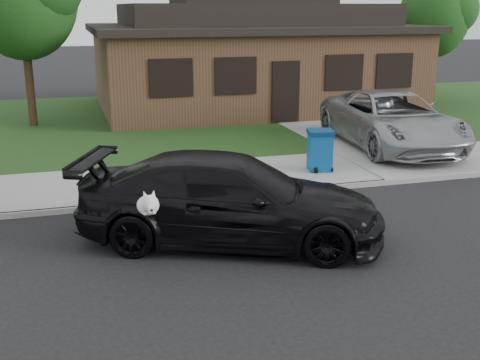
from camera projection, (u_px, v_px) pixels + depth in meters
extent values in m
plane|color=black|center=(289.00, 260.00, 10.03)|extent=(120.00, 120.00, 0.00)
cube|color=gray|center=(216.00, 178.00, 14.62)|extent=(60.00, 3.00, 0.12)
cube|color=gray|center=(233.00, 196.00, 13.24)|extent=(60.00, 0.12, 0.12)
cube|color=#193814|center=(163.00, 120.00, 22.00)|extent=(60.00, 13.00, 0.13)
cube|color=gray|center=(349.00, 127.00, 20.84)|extent=(4.50, 13.00, 0.14)
imported|color=black|center=(231.00, 200.00, 10.64)|extent=(5.82, 4.12, 1.56)
ellipsoid|color=white|center=(148.00, 205.00, 9.25)|extent=(0.34, 0.40, 0.30)
sphere|color=white|center=(150.00, 204.00, 9.01)|extent=(0.26, 0.26, 0.26)
cube|color=white|center=(151.00, 209.00, 8.91)|extent=(0.09, 0.12, 0.08)
sphere|color=black|center=(152.00, 210.00, 8.85)|extent=(0.04, 0.04, 0.04)
cone|color=white|center=(145.00, 194.00, 9.00)|extent=(0.11, 0.11, 0.14)
cone|color=white|center=(153.00, 194.00, 9.04)|extent=(0.11, 0.11, 0.14)
imported|color=#A3A5AA|center=(392.00, 120.00, 17.32)|extent=(3.05, 5.90, 1.59)
cube|color=#0C4A8E|center=(320.00, 152.00, 14.98)|extent=(0.67, 0.67, 0.92)
cube|color=navy|center=(321.00, 132.00, 14.84)|extent=(0.73, 0.73, 0.10)
cylinder|color=black|center=(316.00, 171.00, 14.78)|extent=(0.08, 0.15, 0.14)
cylinder|color=black|center=(331.00, 169.00, 14.89)|extent=(0.08, 0.15, 0.14)
cube|color=#422B1C|center=(251.00, 69.00, 24.49)|extent=(12.00, 8.00, 3.00)
cube|color=black|center=(252.00, 28.00, 24.04)|extent=(12.60, 8.60, 0.25)
cube|color=black|center=(252.00, 14.00, 23.89)|extent=(10.00, 6.50, 0.80)
cube|color=black|center=(286.00, 92.00, 20.88)|extent=(1.00, 0.06, 2.10)
cube|color=black|center=(171.00, 78.00, 19.64)|extent=(1.30, 0.05, 1.10)
cube|color=black|center=(236.00, 76.00, 20.23)|extent=(1.30, 0.05, 1.10)
cube|color=black|center=(344.00, 72.00, 21.31)|extent=(1.30, 0.05, 1.10)
cube|color=black|center=(394.00, 71.00, 21.85)|extent=(1.30, 0.05, 1.10)
cylinder|color=#332114|center=(30.00, 89.00, 20.43)|extent=(0.28, 0.28, 2.48)
cylinder|color=#332114|center=(429.00, 76.00, 26.31)|extent=(0.28, 0.28, 2.03)
ellipsoid|color=#143811|center=(434.00, 17.00, 25.61)|extent=(3.00, 3.00, 3.45)
sphere|color=#26591E|center=(453.00, 10.00, 25.27)|extent=(2.10, 2.10, 2.10)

